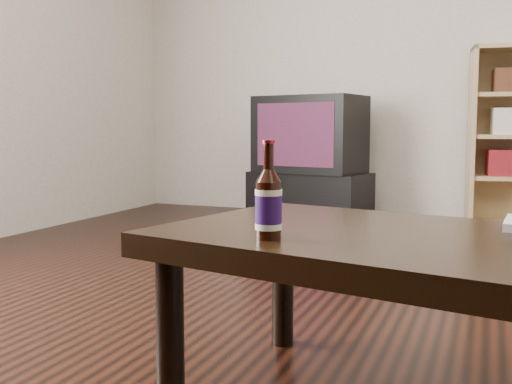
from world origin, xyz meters
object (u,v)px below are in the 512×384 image
(tv_stand, at_px, (310,195))
(beer_bottle, at_px, (269,204))
(coffee_table, at_px, (414,261))
(tv, at_px, (310,134))

(tv_stand, distance_m, beer_bottle, 3.31)
(coffee_table, height_order, beer_bottle, beer_bottle)
(tv_stand, bearing_deg, beer_bottle, -63.46)
(coffee_table, relative_size, beer_bottle, 5.94)
(tv, bearing_deg, tv_stand, 90.00)
(tv, bearing_deg, coffee_table, -57.54)
(coffee_table, bearing_deg, tv_stand, 110.67)
(tv_stand, xyz_separation_m, beer_bottle, (0.84, -3.18, 0.35))
(tv_stand, height_order, coffee_table, coffee_table)
(coffee_table, bearing_deg, tv, 110.68)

